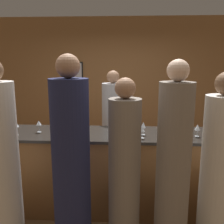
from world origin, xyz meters
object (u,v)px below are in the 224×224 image
at_px(bartender, 113,132).
at_px(guest_3, 1,168).
at_px(guest_0, 71,169).
at_px(guest_1, 219,173).
at_px(wine_bottle_0, 175,124).
at_px(wine_bottle_1, 65,121).
at_px(guest_2, 124,174).
at_px(guest_4, 173,169).

xyz_separation_m(bartender, guest_3, (-1.01, -1.58, 0.07)).
distance_m(bartender, guest_0, 1.63).
bearing_deg(guest_1, guest_3, -176.30).
xyz_separation_m(guest_1, wine_bottle_0, (-0.30, 0.74, 0.30)).
bearing_deg(wine_bottle_1, guest_0, -73.99).
xyz_separation_m(guest_0, guest_3, (-0.69, 0.02, -0.02)).
distance_m(guest_2, guest_3, 1.20).
relative_size(guest_3, guest_4, 1.00).
xyz_separation_m(wine_bottle_0, wine_bottle_1, (-1.42, 0.14, -0.01)).
relative_size(guest_0, guest_1, 1.08).
height_order(guest_1, guest_3, guest_3).
xyz_separation_m(guest_2, guest_4, (0.46, -0.04, 0.08)).
height_order(guest_2, wine_bottle_1, guest_2).
distance_m(bartender, guest_4, 1.66).
xyz_separation_m(guest_0, guest_1, (1.43, 0.15, -0.08)).
xyz_separation_m(guest_3, wine_bottle_1, (0.40, 1.02, 0.24)).
xyz_separation_m(guest_3, wine_bottle_0, (1.82, 0.88, 0.24)).
bearing_deg(guest_4, bartender, 113.14).
distance_m(guest_1, guest_2, 0.93).
height_order(bartender, guest_0, guest_0).
bearing_deg(wine_bottle_1, guest_1, -27.14).
bearing_deg(wine_bottle_0, guest_3, -154.17).
bearing_deg(bartender, guest_3, 57.50).
height_order(bartender, wine_bottle_1, bartender).
bearing_deg(guest_2, guest_4, -4.51).
height_order(guest_2, wine_bottle_0, guest_2).
bearing_deg(guest_4, guest_1, 9.21).
relative_size(guest_0, wine_bottle_0, 6.96).
distance_m(guest_0, guest_3, 0.69).
height_order(guest_2, guest_3, guest_3).
bearing_deg(guest_4, guest_3, -177.87).
xyz_separation_m(guest_1, guest_3, (-2.12, -0.14, 0.06)).
height_order(bartender, guest_1, guest_1).
xyz_separation_m(guest_1, guest_4, (-0.47, -0.08, 0.06)).
bearing_deg(wine_bottle_0, wine_bottle_1, 174.30).
relative_size(guest_2, wine_bottle_0, 6.22).
xyz_separation_m(guest_0, wine_bottle_0, (1.13, 0.90, 0.22)).
distance_m(guest_3, wine_bottle_0, 2.04).
relative_size(guest_3, wine_bottle_1, 6.90).
distance_m(guest_0, wine_bottle_0, 1.46).
height_order(guest_0, guest_1, guest_0).
relative_size(bartender, guest_2, 1.01).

